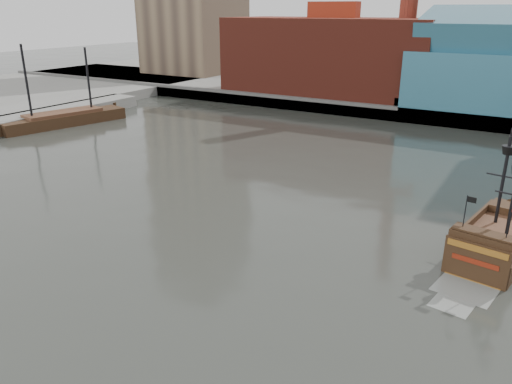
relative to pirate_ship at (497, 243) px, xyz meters
The scene contains 6 objects.
ground 22.89m from the pirate_ship, 134.72° to the right, with size 400.00×400.00×0.00m, color #2E302A.
promenade_far 77.44m from the pirate_ship, 101.99° to the left, with size 220.00×60.00×2.00m, color slate.
seawall 48.97m from the pirate_ship, 109.18° to the left, with size 220.00×1.00×2.60m, color #4C4C49.
pier 75.35m from the pirate_ship, 169.48° to the left, with size 6.00×40.00×2.00m, color slate.
pirate_ship is the anchor object (origin of this frame).
docked_vessel 70.55m from the pirate_ship, 168.41° to the left, with size 9.58×21.48×14.25m.
Camera 1 is at (17.89, -24.93, 18.85)m, focal length 35.00 mm.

